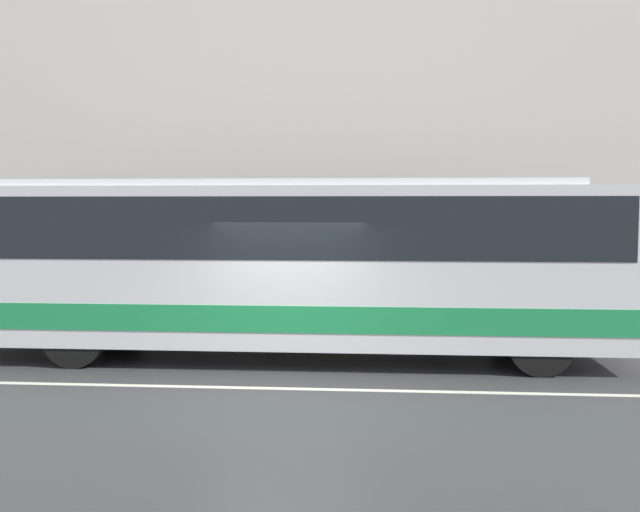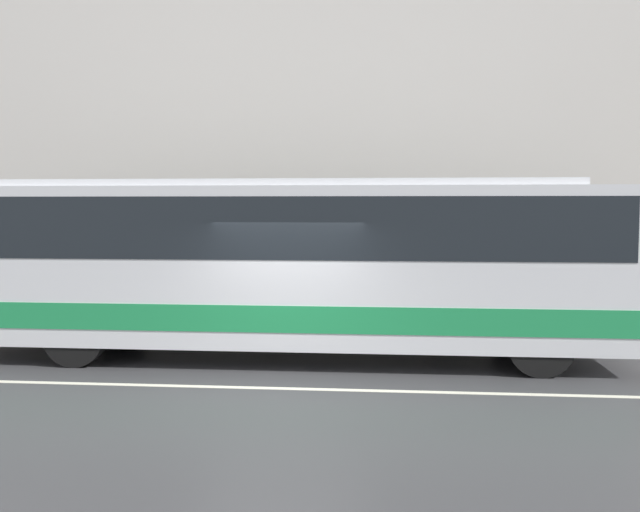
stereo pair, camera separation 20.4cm
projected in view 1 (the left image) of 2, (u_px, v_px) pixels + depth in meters
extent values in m
plane|color=#38383A|center=(281.00, 389.00, 10.79)|extent=(60.00, 60.00, 0.00)
cube|color=gray|center=(312.00, 325.00, 16.02)|extent=(60.00, 2.51, 0.17)
cube|color=silver|center=(317.00, 33.00, 16.93)|extent=(60.00, 0.30, 13.76)
cube|color=#2D2B28|center=(317.00, 263.00, 17.16)|extent=(60.00, 0.06, 2.80)
cube|color=beige|center=(281.00, 388.00, 10.79)|extent=(54.00, 0.14, 0.01)
cube|color=silver|center=(286.00, 263.00, 12.90)|extent=(11.83, 2.45, 2.75)
cube|color=#1E8C4C|center=(286.00, 309.00, 12.95)|extent=(11.77, 2.48, 0.45)
cube|color=black|center=(286.00, 226.00, 12.85)|extent=(11.48, 2.47, 1.05)
cube|color=orange|center=(621.00, 197.00, 12.35)|extent=(0.12, 1.84, 0.28)
cube|color=silver|center=(286.00, 184.00, 12.79)|extent=(10.06, 2.09, 0.12)
cylinder|color=black|center=(541.00, 343.00, 11.58)|extent=(1.08, 0.28, 1.08)
cylinder|color=black|center=(515.00, 322.00, 13.70)|extent=(1.08, 0.28, 1.08)
cylinder|color=black|center=(75.00, 336.00, 12.19)|extent=(1.08, 0.28, 1.08)
cylinder|color=black|center=(119.00, 317.00, 14.32)|extent=(1.08, 0.28, 1.08)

